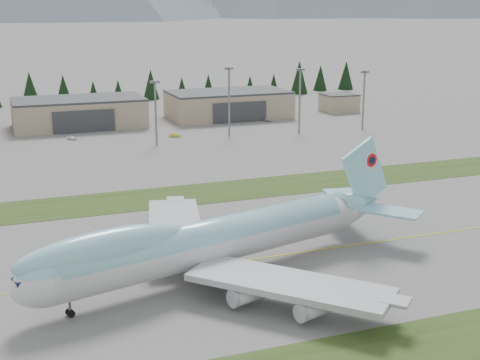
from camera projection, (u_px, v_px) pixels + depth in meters
name	position (u px, v px, depth m)	size (l,w,h in m)	color
ground	(272.00, 257.00, 122.74)	(7000.00, 7000.00, 0.00)	slate
grass_strip_near	(385.00, 355.00, 88.34)	(400.00, 14.00, 0.08)	#2E4217
grass_strip_far	(199.00, 194.00, 163.48)	(400.00, 18.00, 0.08)	#2E4217
taxiway_line_main	(272.00, 257.00, 122.74)	(400.00, 0.40, 0.02)	gold
boeing_747_freighter	(211.00, 241.00, 111.72)	(76.65, 63.91, 20.17)	silver
hangar_center	(79.00, 112.00, 251.96)	(48.00, 26.60, 10.80)	tan
hangar_right	(229.00, 104.00, 272.34)	(48.00, 26.60, 10.80)	tan
control_shed	(339.00, 103.00, 288.02)	(14.00, 12.00, 7.60)	tan
floodlight_masts	(152.00, 96.00, 219.59)	(173.22, 9.79, 24.53)	slate
service_vehicle_a	(72.00, 140.00, 228.71)	(1.50, 3.72, 1.27)	white
service_vehicle_b	(175.00, 137.00, 233.46)	(1.44, 4.10, 1.35)	gold
service_vehicle_c	(268.00, 121.00, 264.25)	(1.77, 4.36, 1.26)	silver
conifer_belt	(116.00, 87.00, 315.78)	(275.55, 16.35, 16.92)	black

